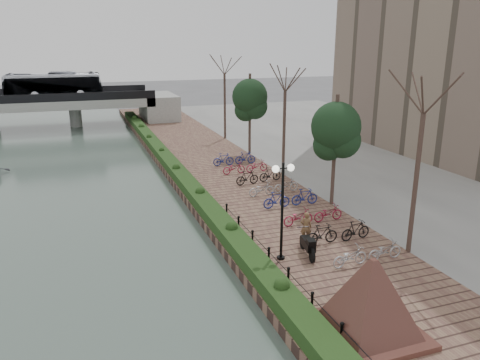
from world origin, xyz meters
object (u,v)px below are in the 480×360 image
lamppost (283,190)px  motorcycle (307,244)px  pedestrian (306,227)px  granite_monument (371,296)px

lamppost → motorcycle: lamppost is taller
lamppost → motorcycle: bearing=-2.8°
lamppost → motorcycle: (1.27, -0.06, -2.68)m
lamppost → pedestrian: 3.40m
granite_monument → motorcycle: 6.09m
granite_monument → motorcycle: size_ratio=2.89×
granite_monument → pedestrian: size_ratio=3.38×
granite_monument → pedestrian: (1.45, 7.37, -0.60)m
lamppost → pedestrian: lamppost is taller
granite_monument → motorcycle: (0.82, 5.98, -0.80)m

